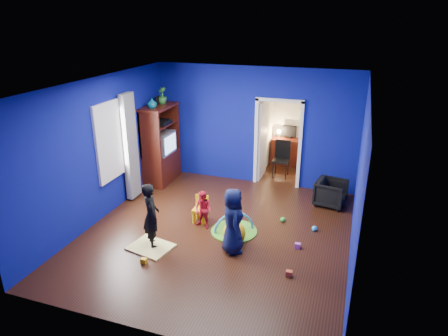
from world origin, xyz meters
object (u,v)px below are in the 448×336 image
(child_black, at_px, (151,215))
(study_desk, at_px, (287,152))
(crt_tv, at_px, (162,143))
(play_mat, at_px, (234,231))
(hopper_ball, at_px, (234,233))
(armchair, at_px, (331,193))
(folding_chair, at_px, (281,160))
(vase, at_px, (152,103))
(child_navy, at_px, (233,221))
(kid_chair, at_px, (200,211))
(toddler_red, at_px, (203,210))
(tv_armoire, at_px, (161,144))

(child_black, bearing_deg, study_desk, -57.99)
(crt_tv, height_order, play_mat, crt_tv)
(hopper_ball, bearing_deg, armchair, 54.84)
(crt_tv, bearing_deg, study_desk, 38.53)
(folding_chair, bearing_deg, hopper_ball, -92.79)
(armchair, xyz_separation_m, folding_chair, (-1.39, 1.31, 0.16))
(play_mat, bearing_deg, vase, 147.91)
(child_navy, relative_size, kid_chair, 2.44)
(armchair, distance_m, toddler_red, 2.98)
(child_black, height_order, crt_tv, crt_tv)
(toddler_red, distance_m, hopper_ball, 0.86)
(crt_tv, bearing_deg, hopper_ball, -41.23)
(hopper_ball, height_order, study_desk, study_desk)
(hopper_ball, xyz_separation_m, study_desk, (0.17, 4.50, 0.16))
(vase, height_order, kid_chair, vase)
(armchair, height_order, toddler_red, toddler_red)
(vase, xyz_separation_m, play_mat, (2.52, -1.58, -2.07))
(hopper_ball, distance_m, play_mat, 0.47)
(play_mat, bearing_deg, kid_chair, 168.16)
(tv_armoire, bearing_deg, armchair, -0.83)
(tv_armoire, distance_m, study_desk, 3.64)
(study_desk, xyz_separation_m, folding_chair, (0.00, -0.96, 0.09))
(folding_chair, bearing_deg, crt_tv, -155.73)
(child_black, bearing_deg, child_navy, -118.99)
(child_black, bearing_deg, vase, -14.53)
(tv_armoire, xyz_separation_m, hopper_ball, (2.65, -2.29, -0.76))
(tv_armoire, bearing_deg, play_mat, -36.73)
(tv_armoire, height_order, kid_chair, tv_armoire)
(crt_tv, relative_size, hopper_ball, 1.62)
(child_black, bearing_deg, folding_chair, -61.74)
(child_black, distance_m, kid_chair, 1.28)
(tv_armoire, bearing_deg, folding_chair, 23.97)
(child_navy, bearing_deg, toddler_red, 24.62)
(crt_tv, relative_size, study_desk, 0.80)
(crt_tv, bearing_deg, child_black, -67.02)
(armchair, bearing_deg, folding_chair, 56.33)
(tv_armoire, relative_size, kid_chair, 3.92)
(armchair, bearing_deg, study_desk, 41.15)
(child_black, relative_size, toddler_red, 1.59)
(child_black, distance_m, child_navy, 1.49)
(armchair, bearing_deg, crt_tv, 98.80)
(vase, distance_m, study_desk, 4.14)
(toddler_red, height_order, crt_tv, crt_tv)
(kid_chair, xyz_separation_m, study_desk, (1.08, 3.93, 0.12))
(play_mat, relative_size, study_desk, 1.04)
(kid_chair, bearing_deg, child_navy, -42.67)
(folding_chair, bearing_deg, tv_armoire, -156.03)
(vase, bearing_deg, study_desk, 41.71)
(armchair, relative_size, child_black, 0.52)
(armchair, xyz_separation_m, tv_armoire, (-4.21, 0.06, 0.68))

